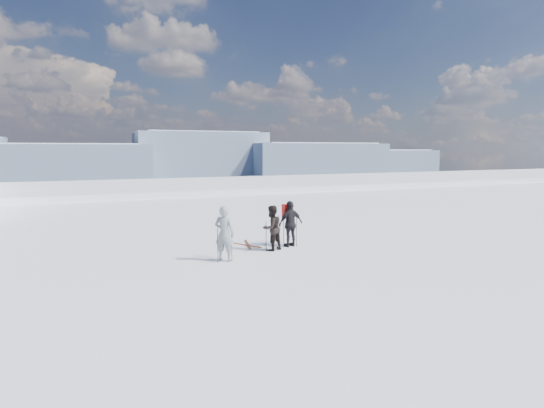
{
  "coord_description": "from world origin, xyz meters",
  "views": [
    {
      "loc": [
        -8.15,
        -11.41,
        3.83
      ],
      "look_at": [
        -2.25,
        3.0,
        1.8
      ],
      "focal_mm": 28.0,
      "sensor_mm": 36.0,
      "label": 1
    }
  ],
  "objects_px": {
    "skier_grey": "(224,233)",
    "skier_dark": "(272,228)",
    "skis_loose": "(246,245)",
    "skier_pack": "(291,224)"
  },
  "relations": [
    {
      "from": "skier_dark",
      "to": "skis_loose",
      "type": "xyz_separation_m",
      "value": [
        -0.61,
        1.2,
        -0.85
      ]
    },
    {
      "from": "skier_grey",
      "to": "skier_pack",
      "type": "bearing_deg",
      "value": -120.98
    },
    {
      "from": "skier_grey",
      "to": "skis_loose",
      "type": "xyz_separation_m",
      "value": [
        1.46,
        2.0,
        -0.94
      ]
    },
    {
      "from": "skier_dark",
      "to": "skis_loose",
      "type": "distance_m",
      "value": 1.59
    },
    {
      "from": "skier_grey",
      "to": "skier_dark",
      "type": "height_order",
      "value": "skier_grey"
    },
    {
      "from": "skier_grey",
      "to": "skier_dark",
      "type": "bearing_deg",
      "value": -120.31
    },
    {
      "from": "skis_loose",
      "to": "skier_dark",
      "type": "bearing_deg",
      "value": -63.04
    },
    {
      "from": "skier_dark",
      "to": "skier_pack",
      "type": "bearing_deg",
      "value": 176.65
    },
    {
      "from": "skier_dark",
      "to": "skier_pack",
      "type": "height_order",
      "value": "skier_pack"
    },
    {
      "from": "skier_grey",
      "to": "skier_pack",
      "type": "xyz_separation_m",
      "value": [
        3.01,
        1.12,
        -0.05
      ]
    }
  ]
}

